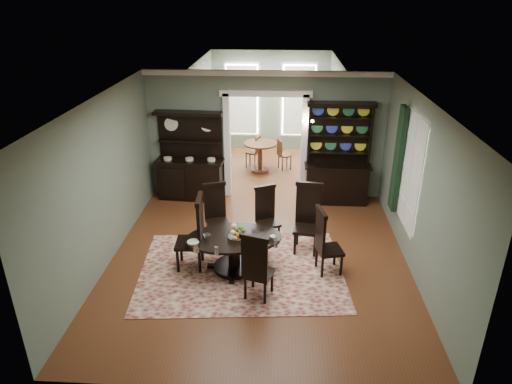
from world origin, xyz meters
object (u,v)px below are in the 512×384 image
Objects in this scene: dining_table at (234,247)px; sideboard at (191,169)px; welsh_dresser at (337,167)px; parlor_table at (260,153)px.

dining_table is 0.88× the size of sideboard.
sideboard is at bearing 104.14° from dining_table.
welsh_dresser is 2.65× the size of parlor_table.
sideboard is (-1.34, 3.04, 0.27)m from dining_table.
parlor_table is (0.22, 4.82, 0.08)m from dining_table.
welsh_dresser is (3.43, -0.01, 0.12)m from sideboard.
welsh_dresser reaches higher than sideboard.
sideboard is 2.37m from parlor_table.
dining_table is at bearing -62.65° from sideboard.
parlor_table is (-1.87, 1.79, -0.32)m from welsh_dresser.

